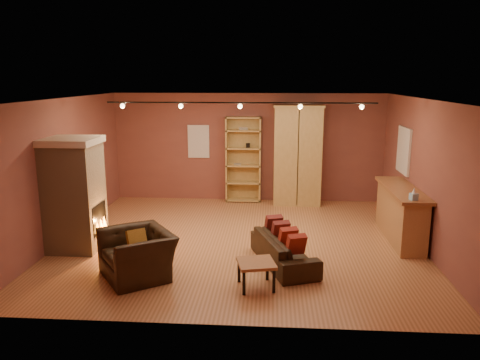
# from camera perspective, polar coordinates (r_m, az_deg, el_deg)

# --- Properties ---
(floor) EXTENTS (7.00, 7.00, 0.00)m
(floor) POSITION_cam_1_polar(r_m,az_deg,el_deg) (9.41, -0.08, -7.44)
(floor) COLOR #985C36
(floor) RESTS_ON ground
(ceiling) EXTENTS (7.00, 7.00, 0.00)m
(ceiling) POSITION_cam_1_polar(r_m,az_deg,el_deg) (8.86, -0.09, 9.86)
(ceiling) COLOR brown
(ceiling) RESTS_ON back_wall
(back_wall) EXTENTS (7.00, 0.02, 2.80)m
(back_wall) POSITION_cam_1_polar(r_m,az_deg,el_deg) (12.23, 1.00, 3.97)
(back_wall) COLOR brown
(back_wall) RESTS_ON floor
(left_wall) EXTENTS (0.02, 6.50, 2.80)m
(left_wall) POSITION_cam_1_polar(r_m,az_deg,el_deg) (9.91, -20.72, 1.17)
(left_wall) COLOR brown
(left_wall) RESTS_ON floor
(right_wall) EXTENTS (0.02, 6.50, 2.80)m
(right_wall) POSITION_cam_1_polar(r_m,az_deg,el_deg) (9.45, 21.59, 0.59)
(right_wall) COLOR brown
(right_wall) RESTS_ON floor
(fireplace) EXTENTS (1.01, 0.98, 2.12)m
(fireplace) POSITION_cam_1_polar(r_m,az_deg,el_deg) (9.26, -19.50, -1.64)
(fireplace) COLOR tan
(fireplace) RESTS_ON floor
(back_window) EXTENTS (0.56, 0.04, 0.86)m
(back_window) POSITION_cam_1_polar(r_m,az_deg,el_deg) (12.32, -5.07, 4.70)
(back_window) COLOR silver
(back_window) RESTS_ON back_wall
(bookcase) EXTENTS (0.91, 0.35, 2.22)m
(bookcase) POSITION_cam_1_polar(r_m,az_deg,el_deg) (12.16, 0.43, 2.62)
(bookcase) COLOR tan
(bookcase) RESTS_ON floor
(armoire) EXTENTS (1.24, 0.70, 2.53)m
(armoire) POSITION_cam_1_polar(r_m,az_deg,el_deg) (11.93, 7.01, 3.04)
(armoire) COLOR tan
(armoire) RESTS_ON floor
(bar_counter) EXTENTS (0.60, 2.22, 1.06)m
(bar_counter) POSITION_cam_1_polar(r_m,az_deg,el_deg) (9.87, 18.98, -3.89)
(bar_counter) COLOR #AF7E50
(bar_counter) RESTS_ON floor
(tissue_box) EXTENTS (0.15, 0.15, 0.22)m
(tissue_box) POSITION_cam_1_polar(r_m,az_deg,el_deg) (8.85, 20.43, -1.73)
(tissue_box) COLOR #8BBEDF
(tissue_box) RESTS_ON bar_counter
(right_window) EXTENTS (0.05, 0.90, 1.00)m
(right_window) POSITION_cam_1_polar(r_m,az_deg,el_deg) (10.73, 19.34, 3.43)
(right_window) COLOR silver
(right_window) RESTS_ON right_wall
(loveseat) EXTENTS (1.06, 1.82, 0.74)m
(loveseat) POSITION_cam_1_polar(r_m,az_deg,el_deg) (8.22, 5.37, -7.84)
(loveseat) COLOR black
(loveseat) RESTS_ON floor
(armchair) EXTENTS (1.29, 1.38, 1.01)m
(armchair) POSITION_cam_1_polar(r_m,az_deg,el_deg) (7.83, -12.43, -7.95)
(armchair) COLOR black
(armchair) RESTS_ON floor
(coffee_table) EXTENTS (0.66, 0.66, 0.42)m
(coffee_table) POSITION_cam_1_polar(r_m,az_deg,el_deg) (7.33, 1.99, -10.37)
(coffee_table) COLOR #975E36
(coffee_table) RESTS_ON floor
(track_rail) EXTENTS (5.20, 0.09, 0.13)m
(track_rail) POSITION_cam_1_polar(r_m,az_deg,el_deg) (9.06, 0.00, 9.22)
(track_rail) COLOR black
(track_rail) RESTS_ON ceiling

